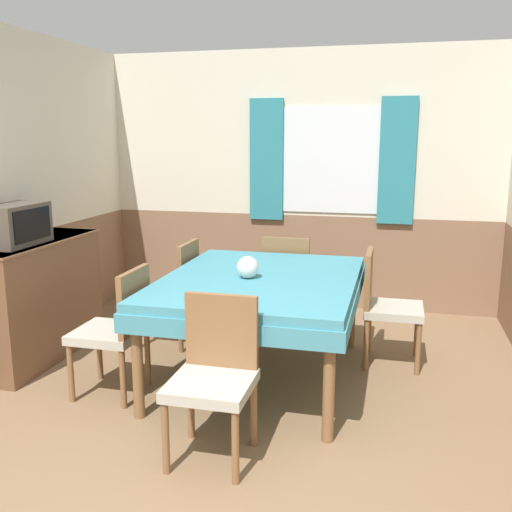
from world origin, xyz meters
name	(u,v)px	position (x,y,z in m)	size (l,w,h in m)	color
wall_back	(301,180)	(0.02, 3.69, 1.31)	(4.39, 0.09, 2.60)	silver
wall_left	(9,194)	(-2.02, 1.83, 1.30)	(0.05, 4.07, 2.60)	silver
dining_table	(260,290)	(0.06, 1.74, 0.66)	(1.38, 1.77, 0.76)	teal
chair_left_near	(117,327)	(-0.81, 1.23, 0.49)	(0.44, 0.44, 0.89)	brown
chair_left_far	(174,288)	(-0.81, 2.25, 0.49)	(0.44, 0.44, 0.89)	brown
chair_head_window	(288,279)	(0.06, 2.81, 0.49)	(0.44, 0.44, 0.89)	brown
chair_head_near	(215,371)	(0.06, 0.68, 0.49)	(0.44, 0.44, 0.89)	brown
chair_right_far	(385,303)	(0.94, 2.25, 0.49)	(0.44, 0.44, 0.89)	brown
sideboard	(36,299)	(-1.76, 1.70, 0.49)	(0.46, 1.27, 0.95)	brown
tv	(16,225)	(-1.74, 1.51, 1.11)	(0.29, 0.52, 0.31)	#51473D
vase	(248,267)	(-0.01, 1.68, 0.84)	(0.16, 0.16, 0.16)	silver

